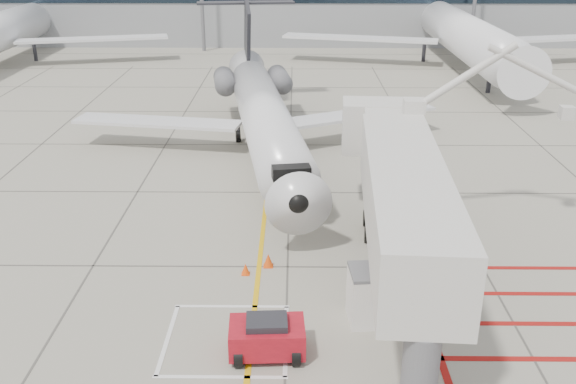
# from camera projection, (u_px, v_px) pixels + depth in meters

# --- Properties ---
(ground_plane) EXTENTS (260.00, 260.00, 0.00)m
(ground_plane) POSITION_uv_depth(u_px,v_px,m) (286.00, 322.00, 22.56)
(ground_plane) COLOR gray
(ground_plane) RESTS_ON ground
(regional_jet) EXTENTS (28.34, 33.63, 7.97)m
(regional_jet) POSITION_uv_depth(u_px,v_px,m) (269.00, 101.00, 35.58)
(regional_jet) COLOR silver
(regional_jet) RESTS_ON ground_plane
(jet_bridge) EXTENTS (9.55, 18.32, 7.13)m
(jet_bridge) POSITION_uv_depth(u_px,v_px,m) (404.00, 213.00, 22.54)
(jet_bridge) COLOR silver
(jet_bridge) RESTS_ON ground_plane
(pushback_tug) EXTENTS (2.50, 1.64, 1.42)m
(pushback_tug) POSITION_uv_depth(u_px,v_px,m) (267.00, 336.00, 20.62)
(pushback_tug) COLOR #A8101E
(pushback_tug) RESTS_ON ground_plane
(baggage_cart) EXTENTS (1.94, 1.53, 1.07)m
(baggage_cart) POSITION_uv_depth(u_px,v_px,m) (392.00, 217.00, 29.53)
(baggage_cart) COLOR #5A5B5F
(baggage_cart) RESTS_ON ground_plane
(ground_power_unit) EXTENTS (2.61, 1.65, 1.99)m
(ground_power_unit) POSITION_uv_depth(u_px,v_px,m) (385.00, 295.00, 22.38)
(ground_power_unit) COLOR silver
(ground_power_unit) RESTS_ON ground_plane
(cone_nose) EXTENTS (0.34, 0.34, 0.48)m
(cone_nose) POSITION_uv_depth(u_px,v_px,m) (246.00, 269.00, 25.62)
(cone_nose) COLOR #ED480C
(cone_nose) RESTS_ON ground_plane
(cone_side) EXTENTS (0.41, 0.41, 0.57)m
(cone_side) POSITION_uv_depth(u_px,v_px,m) (268.00, 260.00, 26.20)
(cone_side) COLOR #DF450B
(cone_side) RESTS_ON ground_plane
(bg_aircraft_c) EXTENTS (35.11, 39.01, 11.70)m
(bg_aircraft_c) POSITION_uv_depth(u_px,v_px,m) (462.00, 6.00, 62.70)
(bg_aircraft_c) COLOR silver
(bg_aircraft_c) RESTS_ON ground_plane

